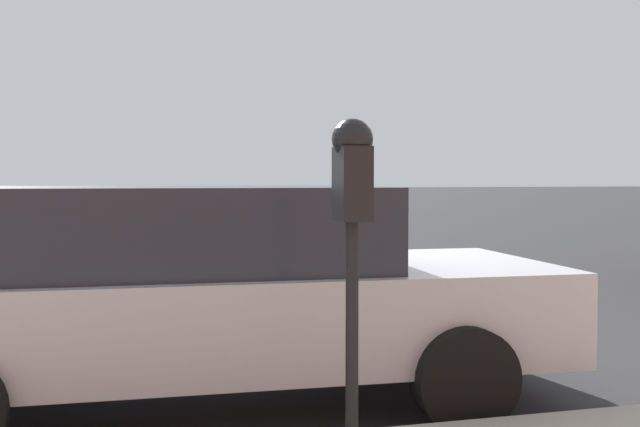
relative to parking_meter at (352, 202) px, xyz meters
The scene contains 3 objects.
ground_plane 3.14m from the parking_meter, 14.00° to the right, with size 220.00×220.00×0.00m, color #2B2B2D.
parking_meter is the anchor object (origin of this frame).
car_silver 1.91m from the parking_meter, 16.26° to the left, with size 2.10×4.70×1.46m.
Camera 1 is at (-5.99, 1.69, 1.52)m, focal length 42.00 mm.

